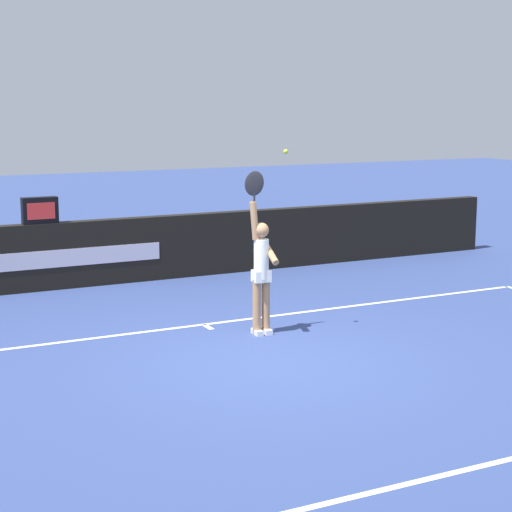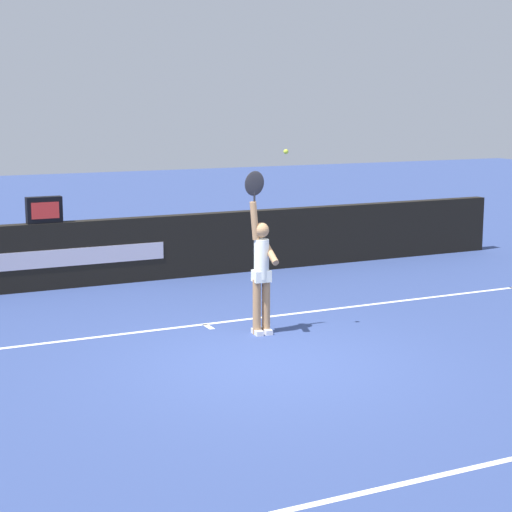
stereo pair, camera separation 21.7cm
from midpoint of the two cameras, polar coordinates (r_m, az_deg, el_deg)
The scene contains 6 objects.
ground_plane at distance 10.90m, azimuth 1.39°, elevation -7.02°, with size 60.00×60.00×0.00m, color navy.
court_lines at distance 10.27m, azimuth 3.32°, elevation -8.10°, with size 11.75×5.80×0.00m.
back_wall at distance 15.75m, azimuth -7.83°, elevation 0.41°, with size 15.93×0.25×1.16m.
speed_display at distance 15.24m, azimuth -13.38°, elevation 2.97°, with size 0.60×0.20×0.45m.
tennis_player at distance 11.99m, azimuth 0.87°, elevation -0.79°, with size 0.44×0.47×2.31m.
tennis_ball at distance 11.73m, azimuth 2.52°, elevation 6.88°, with size 0.07×0.07×0.07m.
Camera 2 is at (-4.67, -9.31, 3.21)m, focal length 60.76 mm.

